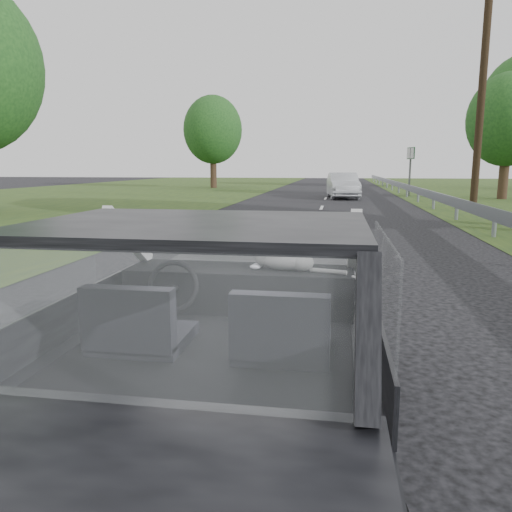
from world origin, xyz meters
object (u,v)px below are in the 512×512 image
(subject_car, at_px, (220,334))
(highway_sign, at_px, (410,172))
(cat, at_px, (285,259))
(other_car, at_px, (343,185))
(utility_pole, at_px, (482,94))

(subject_car, bearing_deg, highway_sign, 80.26)
(cat, xyz_separation_m, other_car, (0.57, 23.99, -0.40))
(subject_car, height_order, other_car, subject_car)
(cat, distance_m, utility_pole, 18.97)
(cat, bearing_deg, highway_sign, 89.27)
(other_car, bearing_deg, subject_car, -97.88)
(subject_car, xyz_separation_m, other_car, (0.89, 24.58, -0.04))
(cat, height_order, utility_pole, utility_pole)
(subject_car, relative_size, cat, 7.68)
(other_car, distance_m, utility_pole, 8.89)
(other_car, relative_size, utility_pole, 0.46)
(subject_car, xyz_separation_m, highway_sign, (4.67, 27.20, 0.65))
(cat, height_order, highway_sign, highway_sign)
(subject_car, height_order, cat, subject_car)
(other_car, height_order, highway_sign, highway_sign)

